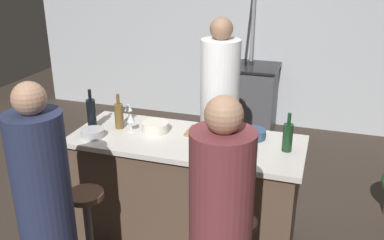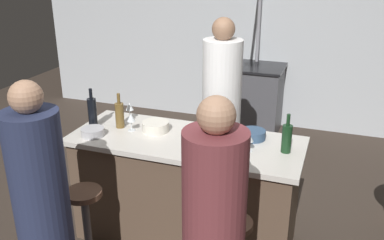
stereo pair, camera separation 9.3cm
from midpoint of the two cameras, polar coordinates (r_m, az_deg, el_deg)
name	(u,v)px [view 2 (the right image)]	position (r m, az deg, el deg)	size (l,w,h in m)	color
ground_plane	(186,236)	(3.74, -0.06, -15.22)	(9.00, 9.00, 0.00)	#382D26
back_wall	(261,28)	(5.84, 9.62, 11.98)	(6.40, 0.16, 2.60)	#B2B7BC
kitchen_island	(186,189)	(3.49, -0.07, -9.25)	(1.80, 0.72, 0.90)	brown
stove_range	(251,99)	(5.66, 8.34, 2.84)	(0.80, 0.64, 0.89)	#47474C
chef	(221,116)	(4.04, 4.58, 0.54)	(0.36, 0.36, 1.72)	white
bar_stool_left	(87,227)	(3.27, -13.02, -13.80)	(0.28, 0.28, 0.68)	#4C4C51
guest_left	(43,213)	(2.83, -18.34, -11.78)	(0.34, 0.34, 1.59)	#262D4C
overhead_pot_rack	(241,9)	(4.99, 7.10, 14.46)	(0.59, 1.40, 2.17)	gray
cutting_board	(207,133)	(3.37, 2.82, -1.72)	(0.32, 0.22, 0.02)	#997047
pepper_mill	(217,137)	(3.07, 4.20, -2.27)	(0.05, 0.05, 0.21)	#382319
wine_bottle_amber	(120,115)	(3.50, -8.90, 0.72)	(0.07, 0.07, 0.29)	brown
wine_bottle_red	(287,138)	(3.11, 13.38, -2.34)	(0.07, 0.07, 0.29)	#143319
wine_bottle_dark	(92,112)	(3.53, -12.43, 1.00)	(0.07, 0.07, 0.33)	black
wine_glass_by_chef	(249,138)	(3.07, 8.46, -2.41)	(0.07, 0.07, 0.15)	silver
wine_glass_near_right_guest	(130,107)	(3.67, -7.63, 1.70)	(0.07, 0.07, 0.15)	silver
wine_glass_near_left_guest	(131,118)	(3.42, -7.38, 0.22)	(0.07, 0.07, 0.15)	silver
mixing_bowl_blue	(253,134)	(3.31, 8.91, -1.93)	(0.20, 0.20, 0.07)	#334C6B
mixing_bowl_steel	(93,132)	(3.41, -12.34, -1.58)	(0.18, 0.18, 0.06)	#B7B7BC
mixing_bowl_ceramic	(156,126)	(3.42, -4.11, -0.87)	(0.22, 0.22, 0.08)	silver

